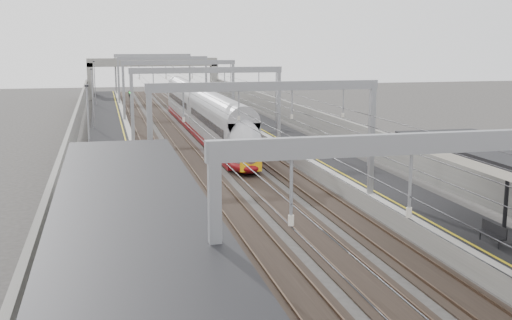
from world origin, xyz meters
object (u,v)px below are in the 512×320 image
train (204,118)px  signal_green (130,99)px  overbridge (153,67)px  bench (492,232)px

train → signal_green: size_ratio=13.24×
overbridge → bench: overbridge is taller
bench → signal_green: size_ratio=0.52×
train → bench: (6.17, -41.51, -0.41)m
train → bench: size_ratio=25.67×
bench → signal_green: bearing=102.1°
overbridge → bench: bearing=-85.0°
overbridge → train: 46.67m
overbridge → bench: (7.67, -88.04, -3.75)m
bench → signal_green: 61.56m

